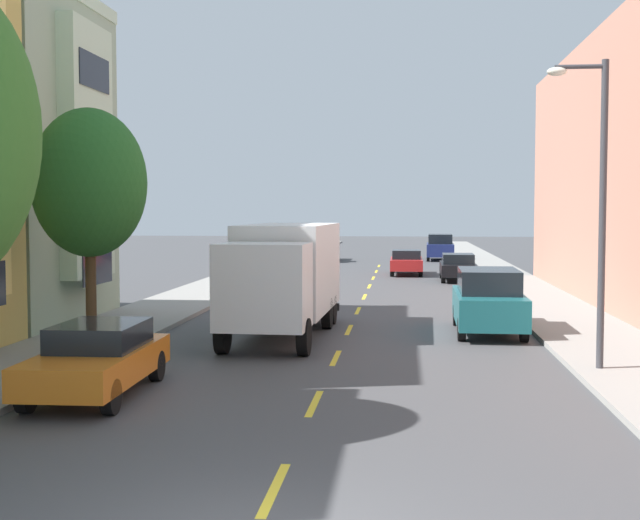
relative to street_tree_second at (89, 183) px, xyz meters
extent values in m
plane|color=#424244|center=(6.40, 17.78, -4.39)|extent=(160.00, 160.00, 0.00)
cube|color=gray|center=(-0.70, 15.78, -4.32)|extent=(3.20, 120.00, 0.14)
cube|color=gray|center=(13.50, 15.78, -4.32)|extent=(3.20, 120.00, 0.14)
cube|color=yellow|center=(6.40, -10.22, -4.39)|extent=(0.14, 2.20, 0.01)
cube|color=yellow|center=(6.40, -5.22, -4.39)|extent=(0.14, 2.20, 0.01)
cube|color=yellow|center=(6.40, -0.22, -4.39)|extent=(0.14, 2.20, 0.01)
cube|color=yellow|center=(6.40, 4.78, -4.39)|extent=(0.14, 2.20, 0.01)
cube|color=yellow|center=(6.40, 9.78, -4.39)|extent=(0.14, 2.20, 0.01)
cube|color=yellow|center=(6.40, 14.78, -4.39)|extent=(0.14, 2.20, 0.01)
cube|color=yellow|center=(6.40, 19.78, -4.39)|extent=(0.14, 2.20, 0.01)
cube|color=yellow|center=(6.40, 24.78, -4.39)|extent=(0.14, 2.20, 0.01)
cube|color=yellow|center=(6.40, 29.78, -4.39)|extent=(0.14, 2.20, 0.01)
cube|color=yellow|center=(6.40, 34.78, -4.39)|extent=(0.14, 2.20, 0.01)
cube|color=beige|center=(-2.02, 5.13, 1.20)|extent=(0.55, 3.33, 8.08)
cube|color=#1E232D|center=(-1.73, 5.13, -2.53)|extent=(0.04, 2.53, 1.10)
cube|color=#1E232D|center=(-1.73, 5.13, 0.58)|extent=(0.04, 2.53, 1.10)
cube|color=#1E232D|center=(-1.73, 5.13, 3.69)|extent=(0.04, 2.53, 1.10)
cylinder|color=#47331E|center=(0.00, 0.00, -2.84)|extent=(0.27, 0.27, 2.83)
ellipsoid|color=#235B23|center=(0.00, 0.00, 0.02)|extent=(2.95, 2.95, 3.84)
cylinder|color=#38383D|center=(12.50, -1.71, -0.81)|extent=(0.16, 0.16, 6.89)
cylinder|color=#38383D|center=(11.95, -1.71, 2.49)|extent=(1.10, 0.10, 0.10)
ellipsoid|color=silver|center=(11.45, -1.71, 2.39)|extent=(0.44, 0.28, 0.20)
cube|color=white|center=(4.63, 4.26, -2.42)|extent=(2.57, 6.09, 2.61)
cube|color=white|center=(4.51, 0.10, -2.63)|extent=(2.36, 1.96, 2.20)
cube|color=black|center=(4.49, -0.80, -2.15)|extent=(2.02, 0.14, 0.97)
cube|color=black|center=(4.71, 7.19, -3.96)|extent=(2.40, 0.23, 0.24)
cylinder|color=black|center=(3.45, 0.08, -3.91)|extent=(0.31, 0.97, 0.96)
cylinder|color=black|center=(5.57, 0.02, -3.91)|extent=(0.31, 0.97, 0.96)
cylinder|color=black|center=(3.62, 6.10, -3.91)|extent=(0.31, 0.97, 0.96)
cylinder|color=black|center=(5.74, 6.04, -3.91)|extent=(0.31, 0.97, 0.96)
cylinder|color=black|center=(3.59, 5.00, -3.91)|extent=(0.31, 0.97, 0.96)
cylinder|color=black|center=(5.71, 4.94, -3.91)|extent=(0.31, 0.97, 0.96)
cube|color=orange|center=(2.01, -4.98, -3.76)|extent=(1.89, 4.54, 0.60)
cube|color=black|center=(2.00, -4.76, -3.21)|extent=(1.63, 2.19, 0.50)
cylinder|color=black|center=(1.25, -6.53, -4.06)|extent=(0.23, 0.66, 0.66)
cylinder|color=black|center=(2.83, -6.49, -4.06)|extent=(0.23, 0.66, 0.66)
cylinder|color=black|center=(1.18, -3.47, -4.06)|extent=(0.23, 0.66, 0.66)
cylinder|color=black|center=(2.76, -3.43, -4.06)|extent=(0.23, 0.66, 0.66)
cube|color=black|center=(10.87, 23.46, -3.76)|extent=(1.88, 4.53, 0.60)
cube|color=black|center=(10.87, 23.24, -3.21)|extent=(1.62, 2.19, 0.50)
cylinder|color=black|center=(11.69, 24.98, -4.06)|extent=(0.23, 0.66, 0.66)
cylinder|color=black|center=(10.11, 25.01, -4.06)|extent=(0.23, 0.66, 0.66)
cylinder|color=black|center=(11.64, 21.92, -4.06)|extent=(0.23, 0.66, 0.66)
cylinder|color=black|center=(10.06, 21.95, -4.06)|extent=(0.23, 0.66, 0.66)
cube|color=#333338|center=(2.07, 40.14, -3.66)|extent=(2.05, 5.32, 0.80)
cube|color=black|center=(2.08, 38.98, -2.96)|extent=(1.77, 1.61, 0.60)
cylinder|color=black|center=(1.19, 38.34, -4.06)|extent=(0.23, 0.66, 0.66)
cylinder|color=black|center=(2.97, 38.35, -4.06)|extent=(0.23, 0.66, 0.66)
cylinder|color=black|center=(1.16, 41.94, -4.06)|extent=(0.23, 0.66, 0.66)
cylinder|color=black|center=(2.94, 41.95, -4.06)|extent=(0.23, 0.66, 0.66)
cube|color=#195B60|center=(10.61, 4.49, -3.61)|extent=(2.03, 4.83, 0.90)
cube|color=black|center=(10.61, 4.49, -2.81)|extent=(1.76, 2.81, 0.70)
cylinder|color=black|center=(11.51, 6.11, -4.06)|extent=(0.23, 0.66, 0.66)
cylinder|color=black|center=(9.78, 6.14, -4.06)|extent=(0.23, 0.66, 0.66)
cylinder|color=black|center=(11.45, 2.85, -4.06)|extent=(0.23, 0.66, 0.66)
cylinder|color=black|center=(9.72, 2.88, -4.06)|extent=(0.23, 0.66, 0.66)
cube|color=navy|center=(10.69, 41.67, -3.61)|extent=(2.08, 4.85, 0.90)
cube|color=black|center=(10.69, 41.67, -2.81)|extent=(1.79, 2.83, 0.70)
cylinder|color=black|center=(11.60, 43.28, -4.06)|extent=(0.24, 0.67, 0.66)
cylinder|color=black|center=(9.87, 43.33, -4.06)|extent=(0.24, 0.67, 0.66)
cylinder|color=black|center=(11.51, 40.02, -4.06)|extent=(0.24, 0.67, 0.66)
cylinder|color=black|center=(9.78, 40.07, -4.06)|extent=(0.24, 0.67, 0.66)
cube|color=#AD1E1E|center=(8.20, 27.44, -3.76)|extent=(1.80, 4.50, 0.60)
cube|color=black|center=(8.20, 27.21, -3.21)|extent=(1.58, 2.16, 0.50)
cylinder|color=black|center=(8.99, 28.97, -4.06)|extent=(0.22, 0.66, 0.66)
cylinder|color=black|center=(7.41, 28.97, -4.06)|extent=(0.22, 0.66, 0.66)
cylinder|color=black|center=(8.99, 25.91, -4.06)|extent=(0.22, 0.66, 0.66)
cylinder|color=black|center=(7.41, 25.91, -4.06)|extent=(0.22, 0.66, 0.66)
camera|label=1|loc=(8.11, -21.12, -0.69)|focal=47.44mm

